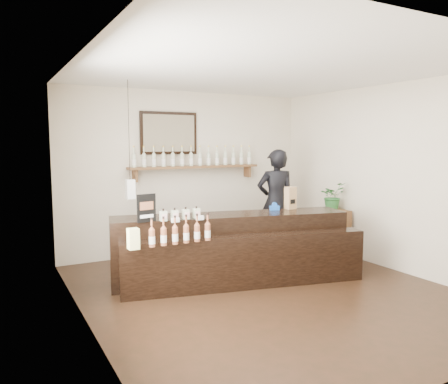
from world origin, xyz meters
name	(u,v)px	position (x,y,z in m)	size (l,w,h in m)	color
ground	(266,291)	(0.00, 0.00, 0.00)	(5.00, 5.00, 0.00)	black
room_shell	(268,160)	(0.00, 0.00, 1.70)	(5.00, 5.00, 5.00)	beige
back_wall_decor	(183,153)	(-0.14, 2.37, 1.75)	(2.66, 0.96, 1.69)	brown
counter	(235,250)	(-0.14, 0.58, 0.43)	(3.36, 1.62, 1.08)	black
promo_sign	(146,208)	(-1.37, 0.66, 1.10)	(0.25, 0.06, 0.36)	black
paper_bag	(290,198)	(0.88, 0.68, 1.09)	(0.16, 0.13, 0.33)	#A5764F
tape_dispenser	(274,207)	(0.61, 0.70, 0.97)	(0.15, 0.09, 0.12)	blue
side_cabinet	(331,232)	(2.00, 0.99, 0.40)	(0.42, 0.56, 0.79)	brown
potted_plant	(332,196)	(2.00, 0.99, 1.02)	(0.42, 0.36, 0.46)	#28662C
shopkeeper	(276,195)	(1.23, 1.55, 1.02)	(0.74, 0.49, 2.04)	black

